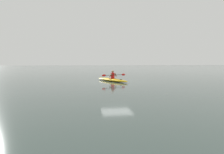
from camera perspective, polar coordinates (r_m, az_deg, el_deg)
name	(u,v)px	position (r m, az deg, el deg)	size (l,w,h in m)	color
ground_plane	(117,82)	(17.59, 1.23, -1.36)	(160.00, 160.00, 0.00)	#384742
kayak	(112,80)	(18.31, -0.03, -0.75)	(2.47, 4.16, 0.25)	#EAB214
kayaker	(113,75)	(18.16, 0.22, 0.53)	(2.19, 1.08, 0.70)	red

